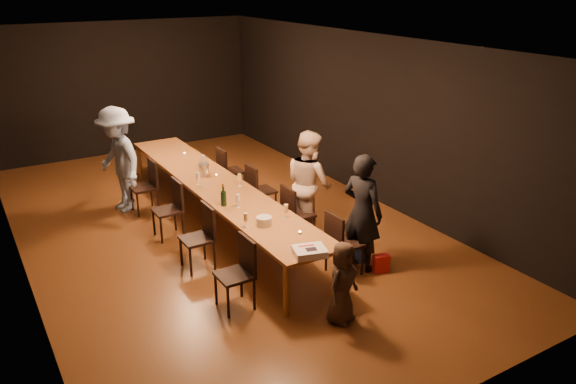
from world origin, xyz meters
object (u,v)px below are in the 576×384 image
chair_right_1 (299,213)px  birthday_cake (310,251)px  woman_birthday (362,212)px  chair_left_1 (197,238)px  chair_right_3 (231,171)px  chair_left_2 (167,210)px  chair_right_2 (262,190)px  champagne_bottle (223,195)px  chair_left_0 (234,274)px  plate_stack (264,221)px  table (216,186)px  ice_bucket (204,169)px  man_blue (119,160)px  chair_left_3 (144,187)px  woman_tan (309,183)px  child (342,283)px  chair_right_0 (345,243)px

chair_right_1 → birthday_cake: size_ratio=2.02×
woman_birthday → chair_left_1: bearing=41.8°
chair_right_3 → chair_left_2: size_ratio=1.00×
chair_right_2 → champagne_bottle: bearing=-50.7°
chair_left_0 → plate_stack: 0.98m
table → birthday_cake: bearing=-91.3°
chair_right_2 → ice_bucket: size_ratio=4.67×
woman_birthday → ice_bucket: 3.10m
man_blue → chair_left_3: bearing=34.8°
woman_tan → table: bearing=47.0°
chair_left_3 → birthday_cake: bearing=-169.2°
chair_left_0 → ice_bucket: ice_bucket is taller
table → plate_stack: plate_stack is taller
chair_right_3 → woman_birthday: size_ratio=0.55×
birthday_cake → woman_tan: bearing=73.1°
child → ice_bucket: bearing=67.9°
table → chair_right_1: size_ratio=6.45×
chair_left_1 → birthday_cake: chair_left_1 is taller
chair_right_0 → woman_birthday: bearing=93.1°
man_blue → table: bearing=27.4°
chair_right_2 → chair_right_3: bearing=180.0°
chair_right_2 → man_blue: bearing=-126.9°
chair_right_2 → child: child is taller
chair_right_0 → woman_tan: woman_tan is taller
chair_right_1 → woman_birthday: (0.30, -1.18, 0.39)m
chair_right_0 → plate_stack: bearing=-119.7°
chair_right_3 → woman_tan: size_ratio=0.54×
chair_left_0 → woman_birthday: (2.00, 0.02, 0.39)m
chair_right_3 → chair_left_3: same height
child → chair_right_0: bearing=28.2°
birthday_cake → ice_bucket: size_ratio=2.31×
chair_right_3 → chair_left_3: size_ratio=1.00×
chair_left_3 → champagne_bottle: bearing=-165.3°
chair_left_3 → ice_bucket: ice_bucket is taller
table → chair_left_3: bearing=125.3°
chair_left_3 → woman_tan: (2.00, -2.23, 0.39)m
chair_right_1 → ice_bucket: ice_bucket is taller
chair_left_0 → man_blue: 3.94m
chair_left_2 → woman_tan: size_ratio=0.54×
chair_right_1 → child: (-0.73, -2.13, 0.06)m
chair_right_2 → chair_right_3: (0.00, 1.20, 0.00)m
chair_right_2 → man_blue: (-2.00, 1.50, 0.47)m
woman_birthday → ice_bucket: size_ratio=8.56×
chair_right_0 → table: bearing=-160.5°
chair_right_2 → chair_left_2: size_ratio=1.00×
man_blue → birthday_cake: size_ratio=4.05×
chair_right_2 → chair_left_2: same height
woman_birthday → ice_bucket: (-1.14, 2.88, -0.00)m
chair_right_1 → child: size_ratio=0.89×
champagne_bottle → table: bearing=72.7°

